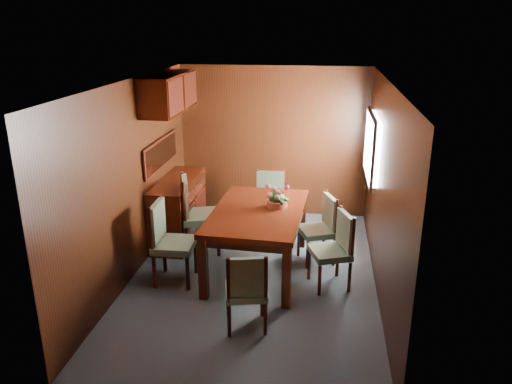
# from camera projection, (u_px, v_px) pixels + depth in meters

# --- Properties ---
(ground) EXTENTS (4.50, 4.50, 0.00)m
(ground) POSITION_uv_depth(u_px,v_px,m) (254.00, 275.00, 6.30)
(ground) COLOR #3E4C55
(ground) RESTS_ON ground
(room_shell) EXTENTS (3.06, 4.52, 2.41)m
(room_shell) POSITION_uv_depth(u_px,v_px,m) (249.00, 143.00, 6.09)
(room_shell) COLOR black
(room_shell) RESTS_ON ground
(sideboard) EXTENTS (0.48, 1.40, 0.90)m
(sideboard) POSITION_uv_depth(u_px,v_px,m) (179.00, 209.00, 7.25)
(sideboard) COLOR black
(sideboard) RESTS_ON ground
(dining_table) EXTENTS (1.19, 1.81, 0.82)m
(dining_table) POSITION_uv_depth(u_px,v_px,m) (258.00, 219.00, 6.22)
(dining_table) COLOR black
(dining_table) RESTS_ON ground
(chair_left_near) EXTENTS (0.48, 0.50, 1.03)m
(chair_left_near) POSITION_uv_depth(u_px,v_px,m) (168.00, 237.00, 6.00)
(chair_left_near) COLOR black
(chair_left_near) RESTS_ON ground
(chair_left_far) EXTENTS (0.62, 0.64, 1.08)m
(chair_left_far) POSITION_uv_depth(u_px,v_px,m) (195.00, 210.00, 6.79)
(chair_left_far) COLOR black
(chair_left_far) RESTS_ON ground
(chair_right_near) EXTENTS (0.56, 0.57, 0.94)m
(chair_right_near) POSITION_uv_depth(u_px,v_px,m) (336.00, 245.00, 5.91)
(chair_right_near) COLOR black
(chair_right_near) RESTS_ON ground
(chair_right_far) EXTENTS (0.54, 0.56, 0.92)m
(chair_right_far) POSITION_uv_depth(u_px,v_px,m) (322.00, 225.00, 6.54)
(chair_right_far) COLOR black
(chair_right_far) RESTS_ON ground
(chair_head) EXTENTS (0.50, 0.49, 0.89)m
(chair_head) POSITION_uv_depth(u_px,v_px,m) (247.00, 288.00, 5.03)
(chair_head) COLOR black
(chair_head) RESTS_ON ground
(chair_foot) EXTENTS (0.46, 0.44, 0.94)m
(chair_foot) POSITION_uv_depth(u_px,v_px,m) (270.00, 199.00, 7.47)
(chair_foot) COLOR black
(chair_foot) RESTS_ON ground
(flower_centerpiece) EXTENTS (0.29, 0.29, 0.29)m
(flower_centerpiece) POSITION_uv_depth(u_px,v_px,m) (277.00, 196.00, 6.25)
(flower_centerpiece) COLOR #B95038
(flower_centerpiece) RESTS_ON dining_table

